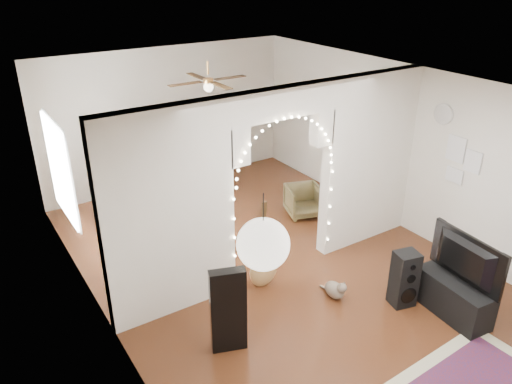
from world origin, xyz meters
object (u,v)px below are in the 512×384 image
acoustic_guitar (264,256)px  bookcase (148,173)px  dining_chair_left (180,191)px  media_console (453,297)px  floor_speaker (404,279)px  dining_chair_right (304,201)px  dining_table (151,172)px

acoustic_guitar → bookcase: (-0.48, 2.87, 0.31)m
bookcase → dining_chair_left: 0.81m
media_console → bookcase: bearing=120.3°
floor_speaker → media_console: size_ratio=0.78×
dining_chair_left → media_console: bearing=-89.1°
bookcase → dining_chair_left: (0.61, 0.09, -0.53)m
bookcase → dining_chair_right: (2.27, -1.49, -0.52)m
floor_speaker → dining_chair_left: bearing=119.2°
floor_speaker → dining_chair_right: (0.47, 2.71, -0.11)m
dining_table → dining_chair_left: dining_table is taller
bookcase → dining_table: bookcase is taller
dining_table → media_console: bearing=-77.6°
floor_speaker → bookcase: size_ratio=0.49×
acoustic_guitar → dining_table: size_ratio=0.84×
acoustic_guitar → dining_table: 3.17m
bookcase → media_console: bearing=-43.4°
media_console → dining_chair_right: size_ratio=1.67×
dining_table → bookcase: bearing=-130.4°
floor_speaker → dining_chair_left: 4.44m
dining_chair_left → dining_chair_right: dining_chair_right is taller
media_console → dining_table: bearing=117.4°
media_console → dining_table: size_ratio=0.76×
dining_chair_left → bookcase: bearing=170.9°
floor_speaker → dining_table: bearing=123.7°
media_console → bookcase: (-2.17, 4.69, 0.55)m
media_console → dining_chair_left: dining_chair_left is taller
acoustic_guitar → dining_table: (-0.32, 3.15, 0.20)m
acoustic_guitar → floor_speaker: size_ratio=1.43×
media_console → dining_table: dining_table is taller
bookcase → dining_chair_left: size_ratio=2.68×
acoustic_guitar → floor_speaker: acoustic_guitar is taller
media_console → bookcase: bookcase is taller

